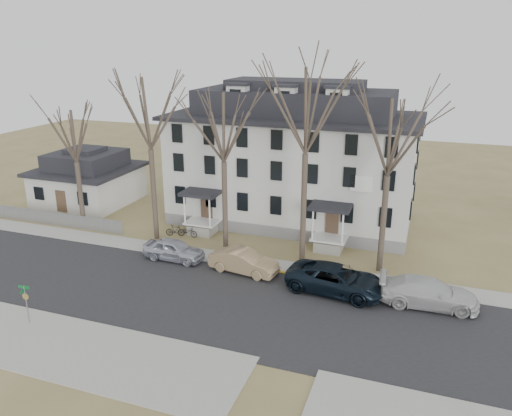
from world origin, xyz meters
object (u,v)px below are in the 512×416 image
at_px(tree_mid_left, 223,123).
at_px(bicycle_left, 187,232).
at_px(tree_far_left, 148,108).
at_px(small_house, 88,180).
at_px(boarding_house, 294,160).
at_px(car_navy, 336,280).
at_px(tree_center, 307,105).
at_px(tree_bungalow, 73,133).
at_px(car_tan, 244,262).
at_px(car_silver, 174,250).
at_px(street_sign, 26,298).
at_px(car_white, 428,293).
at_px(bicycle_right, 175,231).
at_px(tree_mid_right, 391,132).

height_order(tree_mid_left, bicycle_left, tree_mid_left).
relative_size(tree_far_left, tree_mid_left, 1.08).
distance_m(small_house, tree_mid_left, 19.53).
height_order(boarding_house, car_navy, boarding_house).
xyz_separation_m(tree_far_left, tree_center, (12.00, 0.00, 0.74)).
bearing_deg(tree_bungalow, car_tan, -12.36).
height_order(car_silver, street_sign, street_sign).
relative_size(boarding_house, car_tan, 4.34).
bearing_deg(bicycle_left, tree_bungalow, 94.97).
distance_m(tree_mid_left, car_white, 17.63).
bearing_deg(car_navy, tree_far_left, 81.14).
relative_size(boarding_house, street_sign, 8.83).
height_order(small_house, bicycle_right, small_house).
bearing_deg(bicycle_right, tree_bungalow, 81.34).
xyz_separation_m(tree_mid_left, tree_bungalow, (-13.00, 0.00, -1.48)).
xyz_separation_m(tree_mid_left, tree_mid_right, (11.50, 0.00, 0.00)).
bearing_deg(bicycle_right, car_navy, -124.67).
height_order(car_silver, car_white, car_white).
bearing_deg(bicycle_left, tree_mid_left, -107.21).
bearing_deg(car_tan, tree_bungalow, 84.80).
bearing_deg(tree_mid_right, tree_mid_left, 180.00).
xyz_separation_m(tree_far_left, bicycle_left, (2.22, 1.06, -9.90)).
height_order(tree_mid_right, street_sign, tree_mid_right).
relative_size(tree_mid_left, street_sign, 5.41).
distance_m(tree_mid_right, tree_bungalow, 24.54).
relative_size(tree_far_left, car_silver, 3.05).
bearing_deg(tree_far_left, car_tan, -21.48).
xyz_separation_m(tree_far_left, car_silver, (3.29, -3.20, -9.58)).
relative_size(tree_mid_right, bicycle_left, 7.58).
distance_m(tree_bungalow, bicycle_right, 11.26).
height_order(tree_center, car_silver, tree_center).
distance_m(car_navy, bicycle_left, 14.06).
height_order(boarding_house, street_sign, boarding_house).
height_order(boarding_house, car_silver, boarding_house).
bearing_deg(boarding_house, car_silver, -116.69).
relative_size(boarding_house, car_white, 3.61).
relative_size(car_silver, bicycle_left, 2.68).
bearing_deg(tree_bungalow, small_house, 122.84).
distance_m(tree_far_left, tree_bungalow, 7.34).
height_order(tree_bungalow, car_white, tree_bungalow).
bearing_deg(bicycle_right, small_house, 51.66).
bearing_deg(car_silver, car_tan, -91.83).
bearing_deg(car_silver, car_navy, -93.76).
distance_m(tree_far_left, bicycle_right, 9.99).
distance_m(tree_center, bicycle_right, 15.16).
bearing_deg(car_silver, bicycle_left, 15.12).
relative_size(tree_center, car_navy, 2.36).
relative_size(car_white, bicycle_right, 3.71).
distance_m(car_white, street_sign, 23.10).
distance_m(tree_bungalow, bicycle_left, 12.04).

